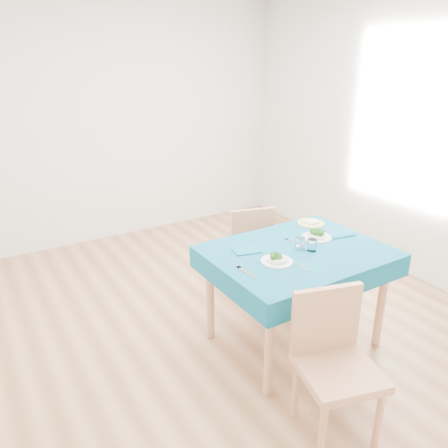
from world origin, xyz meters
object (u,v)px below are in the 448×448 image
bowl_near (277,258)px  bowl_far (317,234)px  chair_near (341,358)px  chair_far (246,242)px  side_plate (311,223)px  table (295,297)px

bowl_near → bowl_far: (0.52, 0.17, 0.00)m
chair_near → chair_far: size_ratio=1.08×
bowl_near → side_plate: bearing=31.5°
table → side_plate: side_plate is taller
chair_far → bowl_far: bearing=116.4°
bowl_near → bowl_far: bowl_far is taller
chair_near → bowl_far: size_ratio=4.71×
bowl_near → side_plate: bowl_near is taller
table → bowl_far: (0.27, 0.09, 0.41)m
bowl_far → table: bearing=-160.5°
bowl_near → side_plate: 0.80m
bowl_near → bowl_far: 0.54m
chair_near → bowl_near: bearing=96.6°
chair_near → side_plate: (0.80, 1.15, 0.24)m
chair_far → bowl_far: size_ratio=4.35×
chair_near → side_plate: chair_near is taller
table → bowl_near: 0.49m
chair_far → bowl_near: (-0.39, -0.92, 0.31)m
chair_far → table: bearing=97.4°
chair_far → side_plate: chair_far is taller
chair_near → chair_far: bearing=88.9°
bowl_far → side_plate: bowl_far is taller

